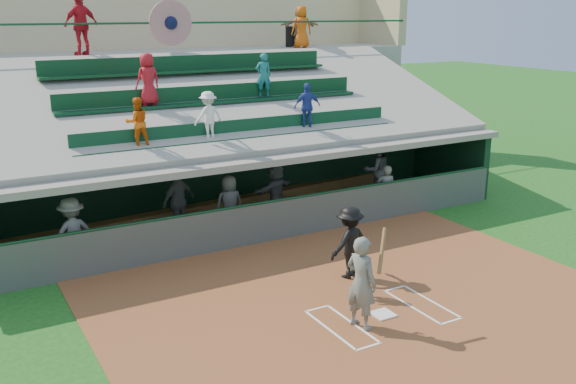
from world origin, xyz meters
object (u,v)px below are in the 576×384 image
catcher (361,276)px  trash_bin (292,37)px  home_plate (383,314)px  batter_at_plate (362,282)px

catcher → trash_bin: trash_bin is taller
home_plate → catcher: (0.10, 0.93, 0.48)m
catcher → trash_bin: bearing=-129.1°
batter_at_plate → catcher: size_ratio=1.97×
home_plate → batter_at_plate: bearing=-165.8°
home_plate → trash_bin: 15.23m
trash_bin → batter_at_plate: bearing=-114.7°
batter_at_plate → trash_bin: (6.19, 13.49, 4.03)m
home_plate → catcher: bearing=83.5°
trash_bin → catcher: bearing=-113.5°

